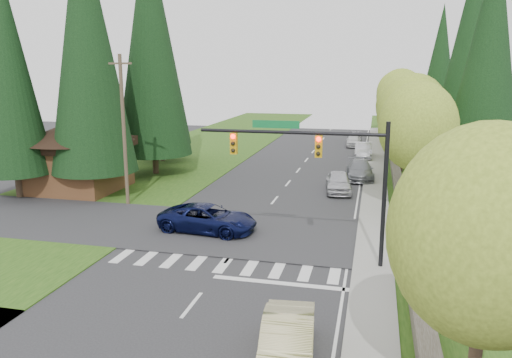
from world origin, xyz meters
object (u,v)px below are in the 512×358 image
(sedan_champagne, at_px, (287,343))
(parked_car_e, at_px, (355,138))
(parked_car_a, at_px, (339,182))
(parked_car_c, at_px, (363,151))
(parked_car_d, at_px, (353,141))
(suv_navy, at_px, (208,218))
(parked_car_b, at_px, (360,170))

(sedan_champagne, xyz_separation_m, parked_car_e, (-0.10, 49.99, -0.13))
(parked_car_a, bearing_deg, sedan_champagne, -96.33)
(parked_car_c, relative_size, parked_car_d, 1.19)
(parked_car_d, bearing_deg, sedan_champagne, -92.06)
(sedan_champagne, xyz_separation_m, parked_car_c, (1.26, 38.60, 0.04))
(sedan_champagne, bearing_deg, suv_navy, 112.90)
(suv_navy, height_order, parked_car_b, suv_navy)
(parked_car_c, height_order, parked_car_e, parked_car_c)
(parked_car_b, relative_size, parked_car_c, 1.07)
(parked_car_a, bearing_deg, parked_car_c, 78.17)
(suv_navy, distance_m, parked_car_e, 38.62)
(parked_car_a, relative_size, parked_car_c, 0.94)
(suv_navy, relative_size, parked_car_a, 1.22)
(parked_car_d, relative_size, parked_car_e, 0.95)
(parked_car_c, xyz_separation_m, parked_car_e, (-1.37, 11.40, -0.17))
(parked_car_b, xyz_separation_m, parked_car_d, (-1.40, 18.41, -0.06))
(suv_navy, xyz_separation_m, parked_car_a, (6.50, 11.19, 0.00))
(sedan_champagne, distance_m, parked_car_a, 23.12)
(parked_car_a, xyz_separation_m, parked_car_e, (0.03, 26.88, -0.15))
(parked_car_e, bearing_deg, parked_car_c, -82.32)
(sedan_champagne, distance_m, parked_car_c, 38.62)
(parked_car_b, relative_size, parked_car_e, 1.21)
(parked_car_e, bearing_deg, sedan_champagne, -89.04)
(sedan_champagne, height_order, parked_car_b, sedan_champagne)
(parked_car_c, bearing_deg, parked_car_e, 95.88)
(suv_navy, height_order, parked_car_e, suv_navy)
(suv_navy, height_order, parked_car_a, parked_car_a)
(sedan_champagne, height_order, parked_car_a, parked_car_a)
(parked_car_c, bearing_deg, suv_navy, -107.46)
(sedan_champagne, relative_size, parked_car_c, 0.95)
(suv_navy, bearing_deg, sedan_champagne, -145.25)
(parked_car_a, distance_m, parked_car_c, 15.54)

